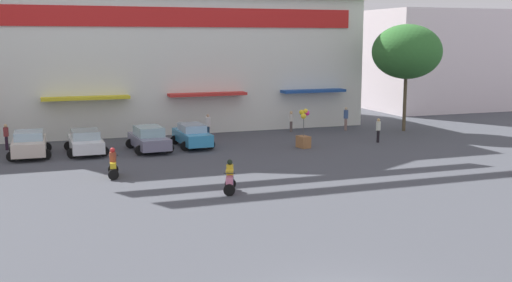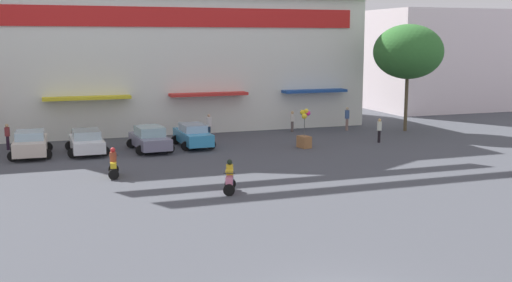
% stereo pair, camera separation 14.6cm
% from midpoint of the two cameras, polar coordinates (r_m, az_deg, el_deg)
% --- Properties ---
extents(ground_plane, '(128.00, 128.00, 0.00)m').
position_cam_midpoint_polar(ground_plane, '(27.87, -4.08, -4.76)').
color(ground_plane, '#44474E').
extents(colonial_building, '(34.37, 18.11, 18.25)m').
position_cam_midpoint_polar(colonial_building, '(50.17, -11.49, 10.60)').
color(colonial_building, silver).
rests_on(colonial_building, ground).
extents(flank_building_right, '(12.24, 8.07, 9.55)m').
position_cam_midpoint_polar(flank_building_right, '(62.37, 16.58, 7.21)').
color(flank_building_right, silver).
rests_on(flank_building_right, ground).
extents(plaza_tree_1, '(5.06, 5.26, 7.92)m').
position_cam_midpoint_polar(plaza_tree_1, '(46.93, 14.06, 8.06)').
color(plaza_tree_1, brown).
rests_on(plaza_tree_1, ground).
extents(parked_car_0, '(2.51, 4.09, 1.52)m').
position_cam_midpoint_polar(parked_car_0, '(38.25, -20.15, -0.23)').
color(parked_car_0, beige).
rests_on(parked_car_0, ground).
extents(parked_car_1, '(2.45, 4.25, 1.43)m').
position_cam_midpoint_polar(parked_car_1, '(38.29, -15.38, -0.04)').
color(parked_car_1, white).
rests_on(parked_car_1, ground).
extents(parked_car_2, '(2.56, 4.33, 1.52)m').
position_cam_midpoint_polar(parked_car_2, '(38.37, -9.74, 0.23)').
color(parked_car_2, slate).
rests_on(parked_car_2, ground).
extents(parked_car_3, '(2.30, 4.22, 1.48)m').
position_cam_midpoint_polar(parked_car_3, '(39.39, -5.78, 0.54)').
color(parked_car_3, '#3593C9').
rests_on(parked_car_3, ground).
extents(scooter_rider_1, '(0.67, 1.43, 1.53)m').
position_cam_midpoint_polar(scooter_rider_1, '(31.42, -13.00, -2.19)').
color(scooter_rider_1, black).
rests_on(scooter_rider_1, ground).
extents(scooter_rider_7, '(0.93, 1.40, 1.50)m').
position_cam_midpoint_polar(scooter_rider_7, '(27.62, -2.32, -3.57)').
color(scooter_rider_7, black).
rests_on(scooter_rider_7, ground).
extents(pedestrian_0, '(0.38, 0.38, 1.64)m').
position_cam_midpoint_polar(pedestrian_0, '(41.06, -22.03, 0.53)').
color(pedestrian_0, '#2A192A').
rests_on(pedestrian_0, ground).
extents(pedestrian_1, '(0.51, 0.51, 1.74)m').
position_cam_midpoint_polar(pedestrian_1, '(42.29, -4.31, 1.50)').
color(pedestrian_1, '#1D354D').
rests_on(pedestrian_1, ground).
extents(pedestrian_2, '(0.45, 0.45, 1.78)m').
position_cam_midpoint_polar(pedestrian_2, '(46.68, 8.56, 2.23)').
color(pedestrian_2, '#7F6259').
rests_on(pedestrian_2, ground).
extents(pedestrian_3, '(0.36, 0.36, 1.62)m').
position_cam_midpoint_polar(pedestrian_3, '(41.60, 11.50, 1.13)').
color(pedestrian_3, black).
rests_on(pedestrian_3, ground).
extents(pedestrian_4, '(0.35, 0.35, 1.56)m').
position_cam_midpoint_polar(pedestrian_4, '(45.50, 3.49, 1.96)').
color(pedestrian_4, '#554945').
rests_on(pedestrian_4, ground).
extents(balloon_vendor_cart, '(0.75, 0.99, 2.51)m').
position_cam_midpoint_polar(balloon_vendor_cart, '(38.93, 4.63, 0.77)').
color(balloon_vendor_cart, '#9C683D').
rests_on(balloon_vendor_cart, ground).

